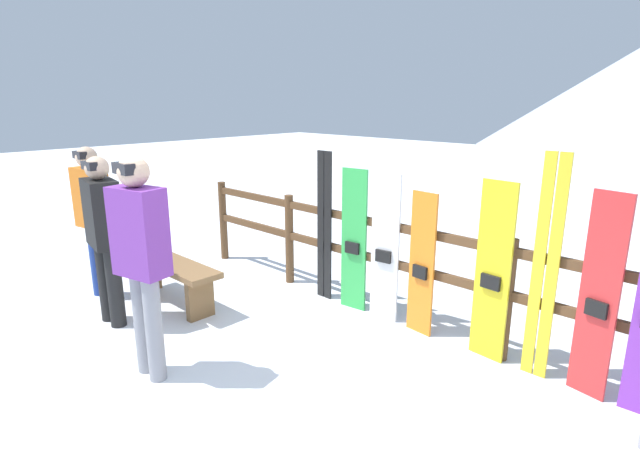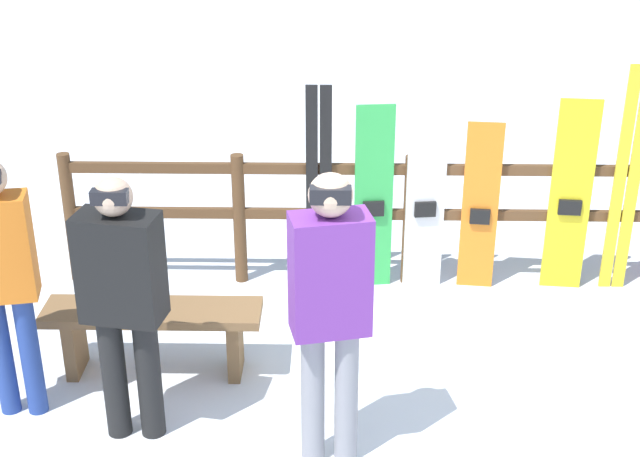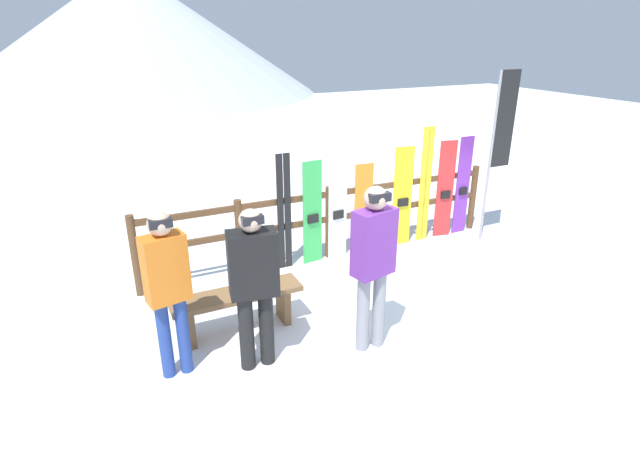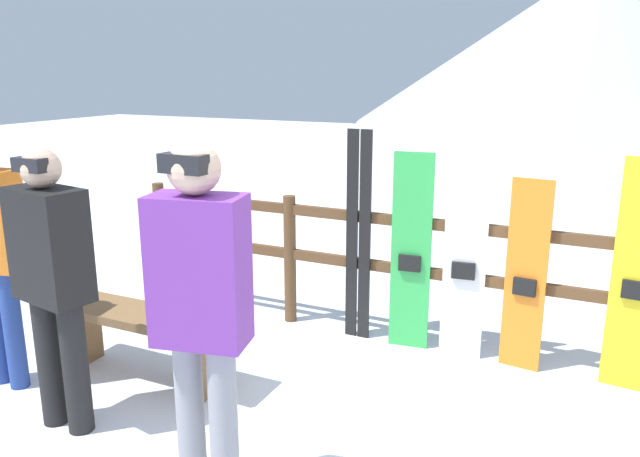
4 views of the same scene
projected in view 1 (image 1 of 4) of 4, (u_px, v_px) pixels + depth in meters
ground_plane at (233, 385)px, 3.88m from camera, size 40.00×40.00×0.00m
fence at (379, 255)px, 5.01m from camera, size 5.41×0.10×1.07m
bench at (171, 272)px, 5.34m from camera, size 1.43×0.36×0.48m
person_orange at (93, 211)px, 5.36m from camera, size 0.41×0.28×1.67m
person_black at (104, 230)px, 4.73m from camera, size 0.49×0.33×1.65m
person_purple at (141, 252)px, 3.77m from camera, size 0.46×0.32×1.77m
ski_pair_black at (324, 227)px, 5.39m from camera, size 0.20×0.02×1.63m
snowboard_green at (354, 241)px, 5.13m from camera, size 0.30×0.08×1.49m
snowboard_white at (385, 249)px, 4.87m from camera, size 0.30×0.08×1.48m
snowboard_orange at (422, 265)px, 4.60m from camera, size 0.28×0.08×1.36m
snowboard_yellow at (493, 273)px, 4.12m from camera, size 0.31×0.08×1.54m
ski_pair_yellow at (545, 269)px, 3.82m from camera, size 0.19×0.02×1.80m
snowboard_red at (599, 298)px, 3.59m from camera, size 0.28×0.10×1.56m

